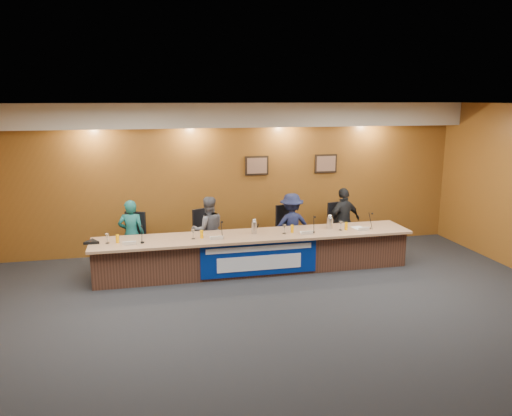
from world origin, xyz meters
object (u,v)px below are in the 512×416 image
at_px(panelist_a, 131,234).
at_px(carafe_mid, 254,228).
at_px(office_chair_b, 208,239).
at_px(banner, 259,259).
at_px(speakerphone, 92,242).
at_px(panelist_d, 343,221).
at_px(office_chair_a, 132,243).
at_px(office_chair_d, 341,231).
at_px(office_chair_c, 290,234).
at_px(carafe_right, 330,223).
at_px(panelist_c, 291,226).
at_px(dais_body, 255,254).
at_px(panelist_b, 208,230).

relative_size(panelist_a, carafe_mid, 5.85).
height_order(panelist_a, office_chair_b, panelist_a).
bearing_deg(office_chair_b, banner, -80.72).
bearing_deg(carafe_mid, speakerphone, -179.87).
height_order(panelist_d, office_chair_a, panelist_d).
relative_size(panelist_a, office_chair_d, 2.87).
distance_m(office_chair_c, carafe_right, 1.03).
height_order(panelist_c, office_chair_c, panelist_c).
distance_m(dais_body, panelist_b, 1.11).
relative_size(dais_body, panelist_a, 4.35).
height_order(dais_body, office_chair_b, dais_body).
bearing_deg(dais_body, office_chair_d, 20.45).
distance_m(dais_body, office_chair_a, 2.45).
bearing_deg(office_chair_c, panelist_b, 165.85).
xyz_separation_m(carafe_right, speakerphone, (-4.53, -0.03, -0.09)).
xyz_separation_m(banner, panelist_a, (-2.31, 1.10, 0.31)).
height_order(panelist_b, carafe_mid, panelist_b).
bearing_deg(panelist_b, office_chair_a, -7.41).
height_order(panelist_c, office_chair_a, panelist_c).
bearing_deg(speakerphone, panelist_a, 45.26).
xyz_separation_m(office_chair_b, office_chair_d, (2.92, 0.00, 0.00)).
relative_size(panelist_c, office_chair_a, 2.85).
bearing_deg(speakerphone, dais_body, -0.07).
bearing_deg(office_chair_a, carafe_right, 10.89).
bearing_deg(banner, panelist_c, 49.39).
relative_size(panelist_a, office_chair_c, 2.87).
xyz_separation_m(office_chair_a, office_chair_b, (1.51, 0.00, 0.00)).
distance_m(office_chair_c, office_chair_d, 1.16).
bearing_deg(panelist_a, carafe_right, 176.45).
xyz_separation_m(panelist_d, office_chair_a, (-4.42, 0.10, -0.24)).
bearing_deg(speakerphone, panelist_b, 17.35).
relative_size(office_chair_a, speakerphone, 1.50).
distance_m(dais_body, panelist_c, 1.21).
bearing_deg(carafe_mid, panelist_b, 139.84).
bearing_deg(office_chair_d, office_chair_b, 165.06).
bearing_deg(carafe_mid, panelist_c, 35.41).
height_order(carafe_mid, speakerphone, carafe_mid).
height_order(dais_body, speakerphone, speakerphone).
distance_m(dais_body, carafe_right, 1.63).
distance_m(carafe_mid, carafe_right, 1.55).
bearing_deg(speakerphone, office_chair_b, 19.70).
relative_size(panelist_a, panelist_b, 1.00).
bearing_deg(carafe_right, office_chair_b, 162.33).
bearing_deg(office_chair_c, panelist_d, -22.33).
bearing_deg(office_chair_c, office_chair_d, -17.42).
xyz_separation_m(panelist_b, panelist_d, (2.92, 0.00, 0.03)).
distance_m(panelist_d, speakerphone, 5.15).
xyz_separation_m(office_chair_c, carafe_right, (0.60, -0.75, 0.38)).
bearing_deg(office_chair_c, office_chair_a, 162.58).
relative_size(panelist_b, panelist_c, 1.01).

